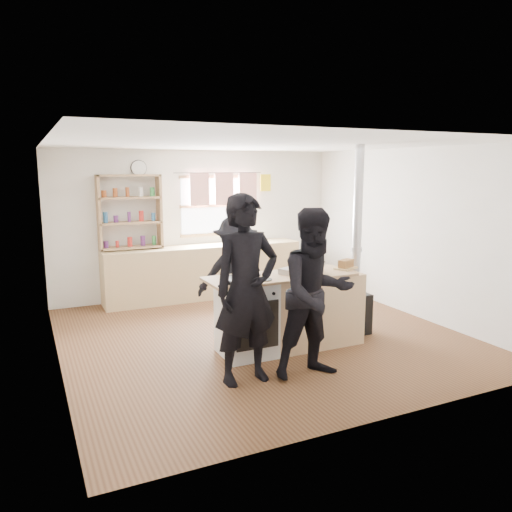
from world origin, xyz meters
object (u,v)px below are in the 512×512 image
Objects in this scene: cooking_island at (291,311)px; person_far at (235,275)px; thermos at (238,235)px; skillet_greens at (237,280)px; bread_board at (346,265)px; flue_heater at (355,286)px; roast_tray at (294,270)px; stockpot_stove at (247,269)px; person_near_right at (316,294)px; person_near_left at (246,290)px; stockpot_counter at (313,265)px.

cooking_island is 1.26× the size of person_far.
thermos is 2.87m from cooking_island.
person_far reaches higher than skillet_greens.
flue_heater reaches higher than bread_board.
person_far is at bearing 118.19° from roast_tray.
stockpot_stove is 1.64m from flue_heater.
flue_heater is 1.39× the size of person_near_right.
person_near_left is at bearing -114.13° from stockpot_stove.
skillet_greens is 1.57m from bread_board.
thermos is 2.79m from roast_tray.
cooking_island is at bearing -173.39° from flue_heater.
stockpot_stove is 0.87m from stockpot_counter.
thermos is 0.16× the size of cooking_island.
skillet_greens is (-0.77, -0.15, 0.49)m from cooking_island.
flue_heater is (1.05, 0.12, 0.18)m from cooking_island.
roast_tray is 0.91m from person_near_right.
thermos is 3.18m from skillet_greens.
bread_board is (1.56, 0.13, 0.02)m from skillet_greens.
person_far is at bearing 98.87° from person_near_right.
flue_heater reaches higher than stockpot_counter.
cooking_island is 5.82× the size of bread_board.
stockpot_counter is at bearing -7.65° from stockpot_stove.
stockpot_counter is at bearing 177.54° from bread_board.
person_near_right is at bearing -50.30° from skillet_greens.
flue_heater is (1.00, 0.11, -0.32)m from roast_tray.
cooking_island is 1.09× the size of person_near_right.
flue_heater reaches higher than cooking_island.
thermos is at bearing 81.23° from roast_tray.
stockpot_counter is at bearing -1.00° from cooking_island.
bread_board is 0.14× the size of flue_heater.
roast_tray is 0.22× the size of person_near_right.
skillet_greens is 0.93m from person_near_right.
person_near_right is (-0.23, -0.88, -0.07)m from roast_tray.
bread_board is (0.73, -0.04, 0.01)m from roast_tray.
thermos is 2.14m from person_far.
skillet_greens is at bearing -172.19° from stockpot_counter.
skillet_greens is 0.36m from stockpot_stove.
person_near_left reaches higher than roast_tray.
bread_board is at bearing 17.25° from person_near_left.
person_near_left reaches higher than thermos.
stockpot_counter is (1.09, 0.15, 0.06)m from skillet_greens.
thermos is at bearing 86.65° from stockpot_counter.
roast_tray is 0.73m from bread_board.
stockpot_counter is 0.77× the size of bread_board.
thermos is 3.71m from person_near_left.
person_near_right is (-0.50, -0.86, -0.12)m from stockpot_counter.
roast_tray is 1.06m from flue_heater.
thermos is 2.74m from flue_heater.
stockpot_counter reaches higher than bread_board.
person_far is (0.16, 0.72, -0.24)m from stockpot_stove.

